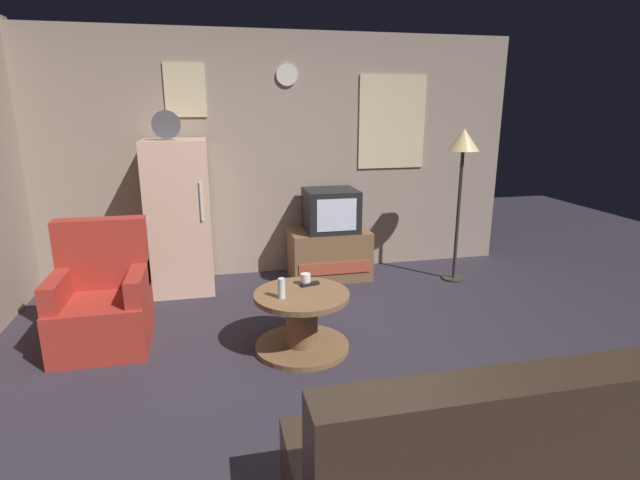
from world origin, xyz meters
TOP-DOWN VIEW (x-y plane):
  - ground_plane at (0.00, 0.00)m, footprint 12.00×12.00m
  - wall_with_art at (0.01, 2.45)m, footprint 5.20×0.12m
  - fridge at (-1.06, 2.05)m, footprint 0.60×0.62m
  - tv_stand at (0.47, 2.07)m, footprint 0.84×0.53m
  - crt_tv at (0.48, 2.07)m, footprint 0.54×0.51m
  - standing_lamp at (1.76, 1.70)m, footprint 0.32×0.32m
  - coffee_table at (-0.13, 0.51)m, footprint 0.72×0.72m
  - wine_glass at (-0.29, 0.44)m, footprint 0.05×0.05m
  - mug_ceramic_white at (-0.06, 0.68)m, footprint 0.08×0.08m
  - remote_control at (-0.04, 0.65)m, footprint 0.16×0.08m
  - armchair at (-1.61, 0.94)m, footprint 0.68×0.68m
  - couch at (0.35, -1.36)m, footprint 1.70×0.80m

SIDE VIEW (x-z plane):
  - ground_plane at x=0.00m, z-range 0.00..0.00m
  - coffee_table at x=-0.13m, z-range 0.00..0.46m
  - tv_stand at x=0.47m, z-range 0.00..0.52m
  - couch at x=0.35m, z-range -0.15..0.77m
  - armchair at x=-1.61m, z-range -0.14..0.82m
  - remote_control at x=-0.04m, z-range 0.46..0.48m
  - mug_ceramic_white at x=-0.06m, z-range 0.46..0.55m
  - wine_glass at x=-0.29m, z-range 0.46..0.61m
  - crt_tv at x=0.48m, z-range 0.52..0.96m
  - fridge at x=-1.06m, z-range -0.13..1.64m
  - wall_with_art at x=0.01m, z-range 0.01..2.56m
  - standing_lamp at x=1.76m, z-range 0.56..2.15m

